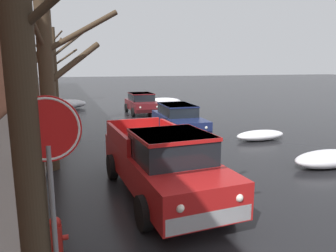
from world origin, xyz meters
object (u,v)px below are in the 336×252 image
Objects in this scene: bare_tree_far_down_block at (55,64)px; stop_sign_at_corner at (49,153)px; sedan_maroon_parked_kerbside_mid at (142,103)px; bare_tree_second_along_sidewalk at (49,73)px; pickup_truck_red_approaching_near_lane at (162,162)px; sedan_darkblue_parked_kerbside_close at (178,118)px; fire_hydrant at (56,236)px; bare_tree_mid_block at (52,67)px; bare_tree_at_the_corner at (30,94)px.

bare_tree_far_down_block is 2.22× the size of stop_sign_at_corner.
stop_sign_at_corner reaches higher than sedan_maroon_parked_kerbside_mid.
bare_tree_second_along_sidewalk is 4.64m from pickup_truck_red_approaching_near_lane.
fire_hydrant is at bearing -122.56° from sedan_darkblue_parked_kerbside_close.
bare_tree_second_along_sidewalk is 0.84× the size of bare_tree_mid_block.
bare_tree_far_down_block is (0.04, 12.30, 0.22)m from bare_tree_mid_block.
bare_tree_mid_block is at bearing 90.89° from stop_sign_at_corner.
bare_tree_mid_block is 1.47× the size of sedan_darkblue_parked_kerbside_close.
pickup_truck_red_approaching_near_lane is 1.38× the size of sedan_maroon_parked_kerbside_mid.
sedan_maroon_parked_kerbside_mid is (2.96, 13.87, -0.13)m from pickup_truck_red_approaching_near_lane.
bare_tree_second_along_sidewalk is at bearing -146.63° from sedan_darkblue_parked_kerbside_close.
bare_tree_second_along_sidewalk is 6.67m from stop_sign_at_corner.
sedan_darkblue_parked_kerbside_close is at bearing -69.48° from bare_tree_far_down_block.
bare_tree_at_the_corner reaches higher than sedan_darkblue_parked_kerbside_close.
bare_tree_far_down_block is at bearing 89.82° from bare_tree_mid_block.
stop_sign_at_corner is (-5.50, -10.35, 1.53)m from sedan_darkblue_parked_kerbside_close.
bare_tree_mid_block is 6.84m from sedan_darkblue_parked_kerbside_close.
pickup_truck_red_approaching_near_lane is 4.47m from stop_sign_at_corner.
bare_tree_far_down_block is at bearing 90.05° from bare_tree_second_along_sidewalk.
bare_tree_mid_block is 1.02× the size of bare_tree_far_down_block.
bare_tree_mid_block is 11.92m from fire_hydrant.
sedan_maroon_parked_kerbside_mid is (5.58, 10.71, -2.30)m from bare_tree_second_along_sidewalk.
sedan_maroon_parked_kerbside_mid is at bearing 90.62° from sedan_darkblue_parked_kerbside_close.
pickup_truck_red_approaching_near_lane is 14.18m from sedan_maroon_parked_kerbside_mid.
pickup_truck_red_approaching_near_lane is (2.62, -3.16, -2.17)m from bare_tree_second_along_sidewalk.
fire_hydrant is 0.24× the size of stop_sign_at_corner.
bare_tree_at_the_corner is at bearing -93.01° from fire_hydrant.
bare_tree_second_along_sidewalk is 1.24× the size of sedan_darkblue_parked_kerbside_close.
stop_sign_at_corner is (-5.43, -17.33, 1.53)m from sedan_maroon_parked_kerbside_mid.
bare_tree_mid_block is at bearing 153.50° from sedan_darkblue_parked_kerbside_close.
pickup_truck_red_approaching_near_lane is (2.67, -9.73, -2.34)m from bare_tree_mid_block.
sedan_darkblue_parked_kerbside_close is 1.16× the size of sedan_maroon_parked_kerbside_mid.
bare_tree_second_along_sidewalk is 1.05× the size of pickup_truck_red_approaching_near_lane.
pickup_truck_red_approaching_near_lane reaches higher than sedan_darkblue_parked_kerbside_close.
fire_hydrant is at bearing -89.04° from bare_tree_second_along_sidewalk.
fire_hydrant is at bearing 86.99° from bare_tree_at_the_corner.
bare_tree_at_the_corner reaches higher than pickup_truck_red_approaching_near_lane.
bare_tree_second_along_sidewalk is 18.88m from bare_tree_far_down_block.
sedan_darkblue_parked_kerbside_close is (3.04, 6.89, -0.13)m from pickup_truck_red_approaching_near_lane.
sedan_darkblue_parked_kerbside_close is 11.82m from stop_sign_at_corner.
bare_tree_far_down_block reaches higher than sedan_maroon_parked_kerbside_mid.
sedan_darkblue_parked_kerbside_close is at bearing 57.44° from fire_hydrant.
bare_tree_at_the_corner is at bearing -127.56° from pickup_truck_red_approaching_near_lane.
sedan_darkblue_parked_kerbside_close is at bearing 61.21° from bare_tree_at_the_corner.
fire_hydrant is at bearing -144.05° from pickup_truck_red_approaching_near_lane.
bare_tree_second_along_sidewalk is 0.86× the size of bare_tree_far_down_block.
sedan_maroon_parked_kerbside_mid is 5.48× the size of fire_hydrant.
bare_tree_mid_block is (-0.06, 13.13, 0.27)m from bare_tree_at_the_corner.
bare_tree_second_along_sidewalk is 1.91× the size of stop_sign_at_corner.
sedan_maroon_parked_kerbside_mid is at bearing 72.10° from bare_tree_at_the_corner.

